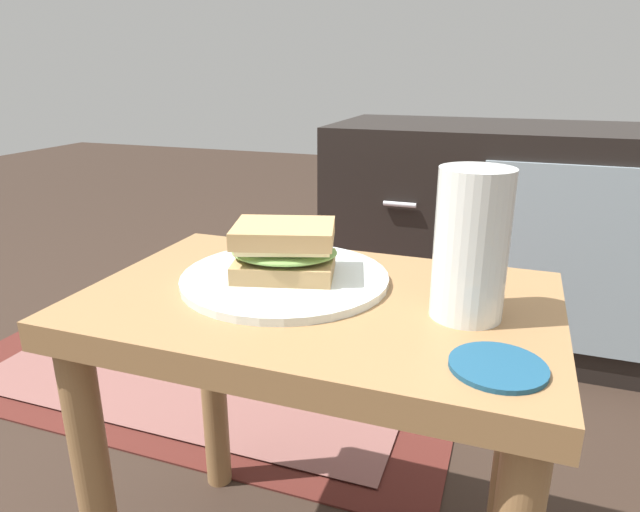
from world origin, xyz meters
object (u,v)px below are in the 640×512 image
Objects in this scene: tv_cabinet at (512,235)px; sandwich_front at (284,250)px; beer_glass at (470,250)px; plate at (285,278)px; coaster at (498,366)px.

tv_cabinet is 6.23× the size of sandwich_front.
sandwich_front is 0.94× the size of beer_glass.
sandwich_front is (-0.27, -0.92, 0.21)m from tv_cabinet.
sandwich_front is at bearing 172.45° from beer_glass.
sandwich_front reaches higher than plate.
tv_cabinet is 3.63× the size of plate.
tv_cabinet is 0.98m from plate.
coaster is (0.27, -0.14, -0.00)m from plate.
beer_glass reaches higher than sandwich_front.
beer_glass is (0.23, -0.03, 0.03)m from sandwich_front.
plate is 0.04m from sandwich_front.
beer_glass is at bearing 110.86° from coaster.
beer_glass is (-0.04, -0.95, 0.25)m from tv_cabinet.
plate is 0.24m from beer_glass.
plate is at bearing -106.41° from tv_cabinet.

